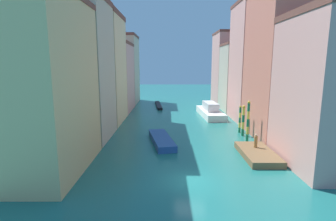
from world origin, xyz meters
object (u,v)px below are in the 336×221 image
vaporetto_white (211,111)px  motorboat_0 (163,140)px  mooring_pole_1 (244,120)px  mooring_pole_2 (241,119)px  gondola_black (160,105)px  waterfront_dock (259,154)px  mooring_pole_0 (249,121)px  person_on_dock (257,141)px

vaporetto_white → motorboat_0: 18.61m
mooring_pole_1 → motorboat_0: (-10.75, -3.19, -1.74)m
mooring_pole_2 → vaporetto_white: size_ratio=0.35×
gondola_black → motorboat_0: 27.48m
waterfront_dock → gondola_black: 34.21m
waterfront_dock → motorboat_0: 11.13m
gondola_black → motorboat_0: bearing=-87.2°
mooring_pole_0 → motorboat_0: 10.78m
waterfront_dock → person_on_dock: (0.14, 1.12, 1.02)m
mooring_pole_1 → motorboat_0: mooring_pole_1 is taller
person_on_dock → motorboat_0: 10.86m
mooring_pole_1 → motorboat_0: 11.34m
mooring_pole_0 → mooring_pole_2: 4.49m
mooring_pole_1 → mooring_pole_0: bearing=-94.5°
waterfront_dock → motorboat_0: bearing=154.4°
person_on_dock → vaporetto_white: bearing=94.6°
person_on_dock → motorboat_0: (-10.17, 3.69, -0.97)m
mooring_pole_1 → person_on_dock: bearing=-94.8°
mooring_pole_0 → mooring_pole_1: 2.73m
waterfront_dock → person_on_dock: 1.52m
person_on_dock → mooring_pole_2: 8.67m
mooring_pole_1 → waterfront_dock: bearing=-95.1°
waterfront_dock → mooring_pole_2: size_ratio=1.74×
vaporetto_white → motorboat_0: vaporetto_white is taller
mooring_pole_0 → person_on_dock: bearing=-94.9°
mooring_pole_0 → vaporetto_white: 16.23m
person_on_dock → motorboat_0: size_ratio=0.18×
gondola_black → mooring_pole_0: bearing=-66.2°
person_on_dock → mooring_pole_0: bearing=85.1°
mooring_pole_0 → mooring_pole_2: (0.26, 4.44, -0.64)m
person_on_dock → mooring_pole_0: mooring_pole_0 is taller
person_on_dock → mooring_pole_0: 4.39m
mooring_pole_0 → vaporetto_white: mooring_pole_0 is taller
mooring_pole_1 → vaporetto_white: 13.57m
waterfront_dock → gondola_black: size_ratio=0.64×
person_on_dock → mooring_pole_2: (0.62, 8.63, 0.61)m
vaporetto_white → mooring_pole_1: bearing=-80.6°
waterfront_dock → gondola_black: waterfront_dock is taller
mooring_pole_0 → vaporetto_white: (-1.99, 16.02, -1.69)m
mooring_pole_1 → vaporetto_white: (-2.20, 13.33, -1.20)m
waterfront_dock → mooring_pole_0: mooring_pole_0 is taller
person_on_dock → gondola_black: person_on_dock is taller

